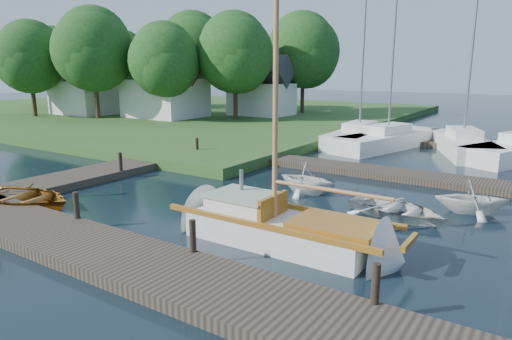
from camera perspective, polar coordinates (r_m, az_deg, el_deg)
The scene contains 29 objects.
ground at distance 15.99m, azimuth -0.00°, elevation -4.20°, with size 160.00×160.00×0.00m, color black.
near_dock at distance 11.72m, azimuth -16.74°, elevation -10.40°, with size 18.00×2.20×0.30m, color #2E251E.
left_dock at distance 22.56m, azimuth -14.26°, elevation 0.77°, with size 2.20×18.00×0.30m, color #2E251E.
far_dock at distance 20.79m, azimuth 14.66°, elevation -0.23°, with size 14.00×1.60×0.30m, color #2E251E.
shore at distance 50.56m, azimuth -12.85°, elevation 7.33°, with size 50.00×40.00×0.50m, color #305725.
mooring_post_1 at distance 14.39m, azimuth -21.53°, elevation -4.12°, with size 0.16×0.16×0.80m, color black.
mooring_post_2 at distance 11.14m, azimuth -7.91°, elevation -8.15°, with size 0.16×0.16×0.80m, color black.
mooring_post_3 at distance 9.03m, azimuth 14.73°, elevation -13.59°, with size 0.16×0.16×0.80m, color black.
mooring_post_4 at distance 20.43m, azimuth -16.59°, elevation 1.00°, with size 0.16×0.16×0.80m, color black.
mooring_post_5 at distance 23.87m, azimuth -7.39°, elevation 3.04°, with size 0.16×0.16×0.80m, color black.
sailboat at distance 12.36m, azimuth 3.77°, elevation -7.67°, with size 7.16×2.03×9.83m.
dinghy at distance 17.54m, azimuth -27.34°, elevation -2.72°, with size 2.84×3.98×0.82m, color #8A5714.
tender_b at distance 17.29m, azimuth 6.42°, elevation -0.83°, with size 2.06×2.39×1.26m, color silver.
tender_c at distance 15.21m, azimuth 17.11°, elevation -4.36°, with size 2.27×3.18×0.66m, color silver.
tender_d at distance 16.38m, azimuth 25.45°, elevation -2.87°, with size 1.96×2.27×1.20m, color silver.
marina_boat_0 at distance 28.91m, azimuth 12.78°, elevation 4.26°, with size 2.35×7.13×11.70m.
marina_boat_1 at distance 28.09m, azimuth 16.15°, elevation 3.80°, with size 4.35×8.68×10.48m.
marina_boat_2 at distance 27.75m, azimuth 24.45°, elevation 3.09°, with size 4.88×7.70×11.58m.
house_a at distance 40.49m, azimuth -11.29°, elevation 10.02°, with size 6.30×5.00×6.29m.
house_b at distance 45.27m, azimuth -20.42°, elevation 9.49°, with size 5.77×4.50×5.79m.
house_c at distance 41.43m, azimuth 0.72°, elevation 9.78°, with size 5.25×4.00×5.28m.
tree_0 at distance 44.73m, azimuth -26.42°, elevation 12.49°, with size 6.12×6.07×8.28m.
tree_1 at distance 40.88m, azimuth -19.62°, elevation 13.96°, with size 6.70×6.70×9.20m.
tree_2 at distance 37.67m, azimuth -11.35°, elevation 13.32°, with size 5.83×5.75×7.82m.
tree_3 at distance 38.14m, azimuth -2.59°, elevation 14.38°, with size 6.41×6.38×8.74m.
tree_4 at distance 46.28m, azimuth -7.86°, elevation 14.65°, with size 7.01×7.01×9.66m.
tree_5 at distance 50.56m, azimuth -16.38°, elevation 13.01°, with size 6.00×5.94×8.10m.
tree_6 at distance 52.99m, azimuth -24.09°, elevation 12.64°, with size 6.24×6.20×8.46m.
tree_7 at distance 43.89m, azimuth 5.97°, elevation 14.60°, with size 6.83×6.83×9.38m.
Camera 1 is at (8.47, -12.75, 4.62)m, focal length 32.00 mm.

